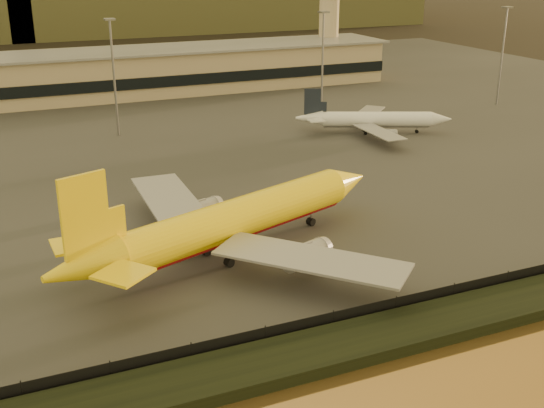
{
  "coord_description": "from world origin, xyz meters",
  "views": [
    {
      "loc": [
        -38.06,
        -69.6,
        38.85
      ],
      "look_at": [
        -2.29,
        12.0,
        5.74
      ],
      "focal_mm": 45.0,
      "sensor_mm": 36.0,
      "label": 1
    }
  ],
  "objects": [
    {
      "name": "tarmac",
      "position": [
        0.0,
        95.0,
        0.1
      ],
      "size": [
        320.0,
        220.0,
        0.2
      ],
      "primitive_type": "cube",
      "color": "#2D2D2D",
      "rests_on": "ground"
    },
    {
      "name": "terminal_building",
      "position": [
        -14.52,
        125.55,
        6.25
      ],
      "size": [
        202.0,
        25.0,
        12.6
      ],
      "color": "tan",
      "rests_on": "tarmac"
    },
    {
      "name": "control_tower",
      "position": [
        70.0,
        131.0,
        21.66
      ],
      "size": [
        11.2,
        11.2,
        35.5
      ],
      "color": "tan",
      "rests_on": "tarmac"
    },
    {
      "name": "gse_vehicle_white",
      "position": [
        -26.57,
        30.46,
        1.03
      ],
      "size": [
        4.05,
        2.95,
        1.66
      ],
      "primitive_type": "cube",
      "rotation": [
        0.0,
        0.0,
        -0.39
      ],
      "color": "white",
      "rests_on": "tarmac"
    },
    {
      "name": "ground",
      "position": [
        0.0,
        0.0,
        0.0
      ],
      "size": [
        900.0,
        900.0,
        0.0
      ],
      "primitive_type": "plane",
      "color": "black",
      "rests_on": "ground"
    },
    {
      "name": "perimeter_fence",
      "position": [
        0.0,
        -13.0,
        1.3
      ],
      "size": [
        300.0,
        0.05,
        2.2
      ],
      "primitive_type": "cube",
      "color": "black",
      "rests_on": "tarmac"
    },
    {
      "name": "white_narrowbody_jet",
      "position": [
        43.27,
        58.87,
        3.22
      ],
      "size": [
        33.45,
        31.61,
        10.12
      ],
      "rotation": [
        0.0,
        0.0,
        -0.42
      ],
      "color": "white",
      "rests_on": "tarmac"
    },
    {
      "name": "apron_light_masts",
      "position": [
        15.0,
        75.0,
        15.7
      ],
      "size": [
        152.2,
        12.2,
        25.4
      ],
      "color": "slate",
      "rests_on": "tarmac"
    },
    {
      "name": "dhl_cargo_jet",
      "position": [
        -8.94,
        9.72,
        5.03
      ],
      "size": [
        52.47,
        49.84,
        16.16
      ],
      "rotation": [
        0.0,
        0.0,
        0.35
      ],
      "color": "yellow",
      "rests_on": "tarmac"
    },
    {
      "name": "gse_vehicle_yellow",
      "position": [
        5.37,
        28.63,
        0.97
      ],
      "size": [
        3.71,
        2.56,
        1.53
      ],
      "primitive_type": "cube",
      "rotation": [
        0.0,
        0.0,
        0.33
      ],
      "color": "yellow",
      "rests_on": "tarmac"
    },
    {
      "name": "embankment",
      "position": [
        0.0,
        -17.0,
        0.7
      ],
      "size": [
        320.0,
        7.0,
        1.4
      ],
      "primitive_type": "cube",
      "color": "black",
      "rests_on": "ground"
    }
  ]
}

